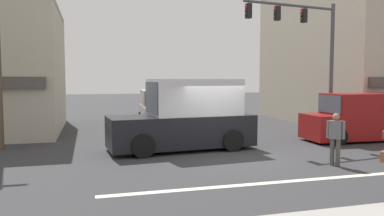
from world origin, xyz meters
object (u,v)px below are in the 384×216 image
traffic_light_mast (310,45)px  pedestrian_far_side (336,136)px  box_truck_parked_curbside (186,118)px  van_crossing_leftbound (357,118)px  van_waiting_far (157,109)px

traffic_light_mast → pedestrian_far_side: (-2.14, -4.85, -3.35)m
traffic_light_mast → box_truck_parked_curbside: bearing=-171.6°
traffic_light_mast → pedestrian_far_side: bearing=-113.8°
traffic_light_mast → box_truck_parked_curbside: traffic_light_mast is taller
traffic_light_mast → van_crossing_leftbound: traffic_light_mast is taller
van_crossing_leftbound → box_truck_parked_curbside: 7.91m
traffic_light_mast → van_waiting_far: size_ratio=1.31×
van_crossing_leftbound → box_truck_parked_curbside: size_ratio=0.81×
van_crossing_leftbound → box_truck_parked_curbside: box_truck_parked_curbside is taller
box_truck_parked_curbside → van_waiting_far: size_ratio=1.22×
pedestrian_far_side → van_crossing_leftbound: bearing=44.3°
traffic_light_mast → van_waiting_far: (-5.71, 7.02, -3.30)m
traffic_light_mast → van_waiting_far: 9.63m
van_crossing_leftbound → box_truck_parked_curbside: (-7.91, -0.01, 0.25)m
van_waiting_far → van_crossing_leftbound: bearing=-46.0°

